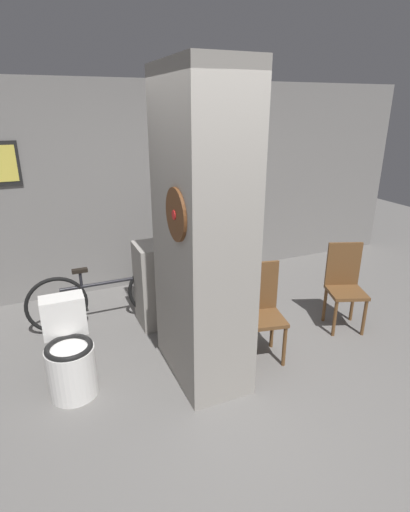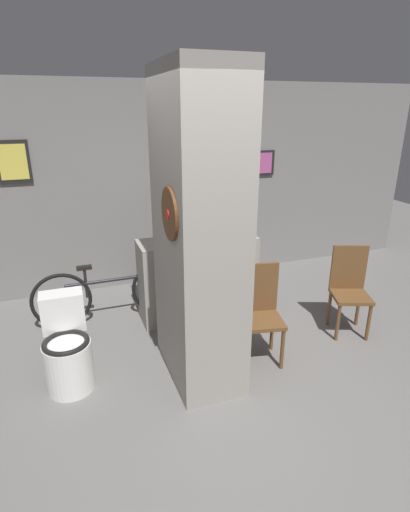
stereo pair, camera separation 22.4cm
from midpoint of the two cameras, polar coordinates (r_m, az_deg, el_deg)
name	(u,v)px [view 1 (the left image)]	position (r m, az deg, el deg)	size (l,w,h in m)	color
ground_plane	(237,399)	(3.54, 2.61, -19.74)	(14.00, 14.00, 0.00)	slate
wall_back	(145,188)	(5.28, -9.78, 9.55)	(8.00, 0.09, 2.60)	gray
pillar_center	(202,235)	(3.26, -2.44, 2.98)	(0.58, 1.00, 2.60)	gray
counter_shelf	(195,278)	(4.55, -2.92, -3.11)	(1.32, 0.44, 0.92)	gray
toilet	(70,356)	(3.66, -20.48, -13.23)	(0.40, 0.56, 0.79)	white
chair_near_pillar	(261,308)	(3.82, 6.38, -7.41)	(0.43, 0.43, 0.93)	brown
chair_by_doorway	(345,283)	(4.52, 17.99, -3.73)	(0.47, 0.47, 0.93)	brown
bicycle	(109,295)	(4.58, -14.99, -5.41)	(1.72, 0.42, 0.69)	black
bottle_tall	(177,230)	(4.32, -5.45, 3.68)	(0.07, 0.07, 0.32)	#19598C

